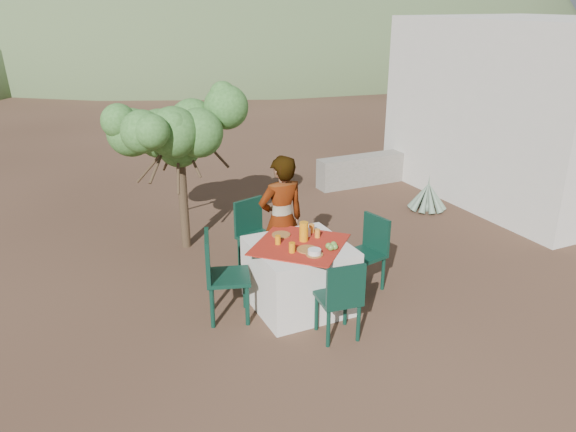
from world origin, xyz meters
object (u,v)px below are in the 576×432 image
object	(u,v)px
juice_pitcher	(304,232)
agave	(428,197)
guesthouse	(534,109)
chair_far	(254,232)
shrub_tree	(182,138)
chair_right	(369,249)
person	(281,220)
chair_near	(341,297)
chair_left	(220,273)
table	(300,275)

from	to	relation	value
juice_pitcher	agave	bearing A→B (deg)	29.68
guesthouse	agave	bearing A→B (deg)	-178.92
chair_far	shrub_tree	world-z (taller)	shrub_tree
shrub_tree	guesthouse	bearing A→B (deg)	-2.47
chair_right	person	distance (m)	1.10
agave	juice_pitcher	size ratio (longest dim) A/B	3.06
agave	chair_right	bearing A→B (deg)	-141.83
chair_near	shrub_tree	distance (m)	3.27
chair_far	guesthouse	xyz separation A→B (m)	(5.58, 0.86, 0.99)
chair_near	agave	bearing A→B (deg)	-133.21
chair_right	juice_pitcher	size ratio (longest dim) A/B	4.07
chair_left	juice_pitcher	xyz separation A→B (m)	(0.97, -0.05, 0.32)
table	person	world-z (taller)	person
chair_right	shrub_tree	bearing A→B (deg)	-154.66
table	chair_left	bearing A→B (deg)	172.77
chair_far	shrub_tree	distance (m)	1.63
chair_far	chair_near	size ratio (longest dim) A/B	1.05
person	guesthouse	world-z (taller)	guesthouse
guesthouse	chair_right	bearing A→B (deg)	-157.31
chair_near	chair_right	size ratio (longest dim) A/B	0.98
chair_left	chair_right	xyz separation A→B (m)	(1.84, -0.07, -0.05)
shrub_tree	agave	bearing A→B (deg)	-4.41
table	chair_right	size ratio (longest dim) A/B	1.45
guesthouse	juice_pitcher	world-z (taller)	guesthouse
juice_pitcher	chair_right	bearing A→B (deg)	-1.01
chair_near	person	world-z (taller)	person
person	guesthouse	bearing A→B (deg)	-168.73
chair_near	juice_pitcher	xyz separation A→B (m)	(0.01, 0.86, 0.38)
table	shrub_tree	distance (m)	2.58
chair_left	guesthouse	world-z (taller)	guesthouse
shrub_tree	table	bearing A→B (deg)	-73.14
chair_near	guesthouse	size ratio (longest dim) A/B	0.21
chair_right	chair_left	bearing A→B (deg)	-103.51
chair_left	person	bearing A→B (deg)	-44.44
person	shrub_tree	size ratio (longest dim) A/B	0.82
chair_far	person	bearing A→B (deg)	-84.64
chair_left	guesthouse	distance (m)	6.69
table	chair_left	world-z (taller)	chair_left
chair_near	juice_pitcher	world-z (taller)	juice_pitcher
person	juice_pitcher	xyz separation A→B (m)	(0.01, -0.57, 0.07)
person	guesthouse	distance (m)	5.60
table	person	size ratio (longest dim) A/B	0.81
chair_right	agave	bearing A→B (deg)	116.71
table	agave	distance (m)	3.81
chair_right	juice_pitcher	world-z (taller)	juice_pitcher
juice_pitcher	shrub_tree	bearing A→B (deg)	109.23
agave	juice_pitcher	world-z (taller)	juice_pitcher
guesthouse	juice_pitcher	distance (m)	5.74
table	guesthouse	distance (m)	5.91
table	person	bearing A→B (deg)	83.95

